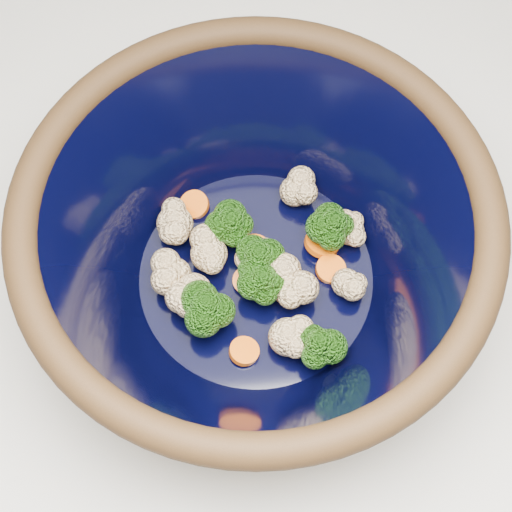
# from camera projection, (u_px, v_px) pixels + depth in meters

# --- Properties ---
(ground) EXTENTS (3.00, 3.00, 0.00)m
(ground) POSITION_uv_depth(u_px,v_px,m) (234.00, 411.00, 1.52)
(ground) COLOR #9E7A54
(ground) RESTS_ON ground
(counter) EXTENTS (1.20, 1.20, 0.90)m
(counter) POSITION_uv_depth(u_px,v_px,m) (226.00, 345.00, 1.11)
(counter) COLOR white
(counter) RESTS_ON ground
(mixing_bowl) EXTENTS (0.37, 0.37, 0.16)m
(mixing_bowl) POSITION_uv_depth(u_px,v_px,m) (256.00, 248.00, 0.58)
(mixing_bowl) COLOR black
(mixing_bowl) RESTS_ON counter
(vegetable_pile) EXTENTS (0.19, 0.19, 0.05)m
(vegetable_pile) POSITION_uv_depth(u_px,v_px,m) (257.00, 269.00, 0.61)
(vegetable_pile) COLOR #608442
(vegetable_pile) RESTS_ON mixing_bowl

